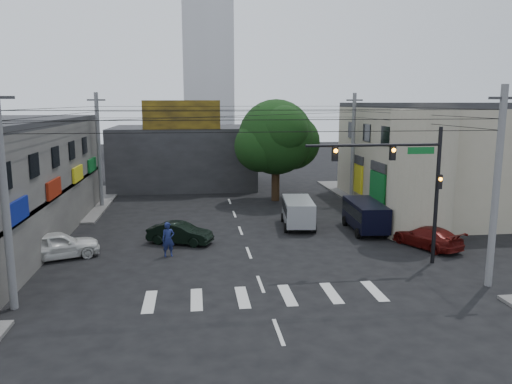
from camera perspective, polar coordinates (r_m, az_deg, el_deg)
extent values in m
plane|color=black|center=(26.61, -0.35, -8.22)|extent=(160.00, 160.00, 0.00)
cube|color=#514F4C|center=(46.37, -25.92, -1.19)|extent=(16.00, 16.00, 0.15)
cube|color=#514F4C|center=(48.63, 18.53, -0.20)|extent=(16.00, 16.00, 0.15)
cube|color=gray|center=(43.69, 21.64, 3.69)|extent=(14.00, 18.00, 8.00)
cylinder|color=gray|center=(32.56, 18.37, 1.90)|extent=(4.00, 4.00, 8.00)
cube|color=#232326|center=(51.37, -8.27, 4.05)|extent=(14.00, 10.00, 6.00)
cube|color=olive|center=(46.19, -8.51, 8.71)|extent=(7.00, 0.30, 2.60)
cube|color=silver|center=(96.08, -5.59, 18.29)|extent=(9.00, 9.00, 44.00)
cylinder|color=black|center=(43.10, 2.25, 1.91)|extent=(0.70, 0.70, 4.40)
sphere|color=black|center=(42.75, 2.28, 6.29)|extent=(6.40, 6.40, 6.40)
cylinder|color=black|center=(27.54, 19.94, -0.48)|extent=(0.20, 0.20, 7.20)
cylinder|color=black|center=(25.78, 13.33, 5.23)|extent=(7.00, 0.14, 0.14)
cube|color=black|center=(26.18, 15.35, 4.34)|extent=(0.28, 0.22, 0.75)
cube|color=black|center=(25.19, 9.01, 4.36)|extent=(0.28, 0.22, 0.75)
sphere|color=orange|center=(26.04, 15.48, 4.63)|extent=(0.20, 0.20, 0.20)
sphere|color=orange|center=(25.04, 9.11, 4.66)|extent=(0.20, 0.20, 0.20)
cube|color=#0D5B23|center=(26.78, 18.34, 4.52)|extent=(1.40, 0.06, 0.35)
cylinder|color=#59595B|center=(22.23, -26.79, -0.78)|extent=(0.32, 0.32, 9.20)
cylinder|color=#59595B|center=(24.89, 25.76, 0.37)|extent=(0.32, 0.32, 9.20)
cylinder|color=#59595B|center=(41.92, -17.51, 4.52)|extent=(0.32, 0.32, 9.20)
cylinder|color=#59595B|center=(43.40, 11.02, 4.98)|extent=(0.32, 0.32, 9.20)
imported|color=black|center=(30.49, -8.68, -4.68)|extent=(4.05, 4.84, 1.29)
imported|color=silver|center=(29.33, -21.84, -5.66)|extent=(4.86, 5.72, 1.53)
imported|color=#500E0B|center=(31.03, 18.95, -4.87)|extent=(4.99, 5.69, 1.27)
imported|color=#161F4F|center=(28.05, -10.00, -5.36)|extent=(0.89, 0.75, 1.92)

